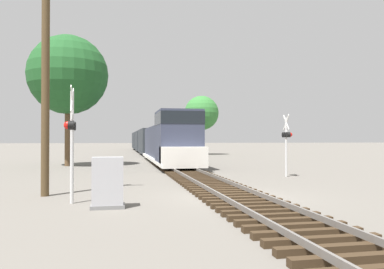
{
  "coord_description": "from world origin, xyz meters",
  "views": [
    {
      "loc": [
        -4.07,
        -13.31,
        2.15
      ],
      "look_at": [
        -0.63,
        4.41,
        2.37
      ],
      "focal_mm": 35.0,
      "sensor_mm": 36.0,
      "label": 1
    }
  ],
  "objects": [
    {
      "name": "ground_plane",
      "position": [
        0.0,
        0.0,
        0.0
      ],
      "size": [
        400.0,
        400.0,
        0.0
      ],
      "primitive_type": "plane",
      "color": "#666059"
    },
    {
      "name": "rail_track_bed",
      "position": [
        0.0,
        -0.0,
        0.14
      ],
      "size": [
        2.6,
        160.0,
        0.31
      ],
      "color": "#382819",
      "rests_on": "ground"
    },
    {
      "name": "freight_train",
      "position": [
        0.0,
        39.5,
        1.83
      ],
      "size": [
        2.97,
        61.37,
        4.16
      ],
      "color": "#33384C",
      "rests_on": "ground"
    },
    {
      "name": "crossing_signal_near",
      "position": [
        -5.66,
        -0.28,
        2.36
      ],
      "size": [
        0.34,
        1.0,
        3.91
      ],
      "rotation": [
        0.0,
        0.0,
        -1.54
      ],
      "color": "silver",
      "rests_on": "ground"
    },
    {
      "name": "crossing_signal_far",
      "position": [
        5.33,
        6.66,
        2.23
      ],
      "size": [
        0.4,
        1.01,
        3.56
      ],
      "rotation": [
        0.0,
        0.0,
        1.48
      ],
      "color": "silver",
      "rests_on": "ground"
    },
    {
      "name": "relay_cabinet",
      "position": [
        -4.42,
        -1.39,
        0.78
      ],
      "size": [
        1.04,
        0.6,
        1.59
      ],
      "color": "slate",
      "rests_on": "ground"
    },
    {
      "name": "utility_pole",
      "position": [
        -6.83,
        1.6,
        4.67
      ],
      "size": [
        1.8,
        0.3,
        9.09
      ],
      "color": "#4C3A23",
      "rests_on": "ground"
    },
    {
      "name": "tree_far_right",
      "position": [
        -8.14,
        17.92,
        7.29
      ],
      "size": [
        6.32,
        6.32,
        10.47
      ],
      "color": "brown",
      "rests_on": "ground"
    },
    {
      "name": "tree_mid_background",
      "position": [
        7.09,
        37.32,
        5.78
      ],
      "size": [
        4.76,
        4.76,
        8.17
      ],
      "color": "#473521",
      "rests_on": "ground"
    }
  ]
}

